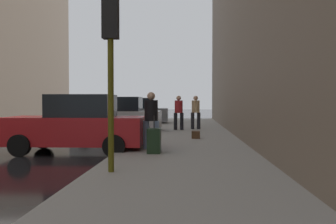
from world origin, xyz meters
name	(u,v)px	position (x,y,z in m)	size (l,w,h in m)	color
sidewalk	(186,152)	(6.00, 0.00, 0.07)	(4.00, 40.00, 0.15)	gray
parked_red_hatchback	(77,125)	(2.65, 0.32, 0.85)	(4.21, 2.09, 1.79)	#B2191E
parked_silver_sedan	(118,116)	(2.65, 7.05, 0.85)	(4.20, 2.07, 1.79)	#B7BABF
parked_gray_coupe	(137,112)	(2.65, 13.60, 0.85)	(4.27, 2.19, 1.79)	slate
fire_hydrant	(146,130)	(4.45, 3.02, 0.50)	(0.42, 0.22, 0.70)	red
traffic_light	(111,43)	(4.50, -3.49, 2.76)	(0.32, 0.32, 3.60)	#514C0F
pedestrian_in_jeans	(151,117)	(4.96, 0.13, 1.10)	(0.53, 0.47, 1.71)	#728CB2
pedestrian_in_tan_coat	(196,111)	(6.43, 8.20, 1.10)	(0.53, 0.47, 1.71)	black
pedestrian_in_red_jacket	(179,111)	(5.58, 7.68, 1.10)	(0.53, 0.49, 1.71)	black
rolling_suitcase	(154,141)	(5.12, -0.66, 0.49)	(0.37, 0.56, 1.04)	black
duffel_bag	(196,135)	(6.35, 3.46, 0.29)	(0.32, 0.44, 0.28)	#472D19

